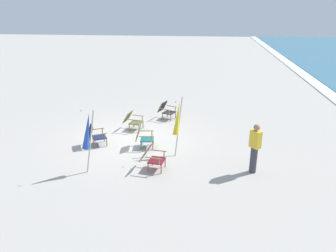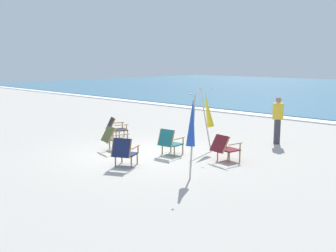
{
  "view_description": "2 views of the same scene",
  "coord_description": "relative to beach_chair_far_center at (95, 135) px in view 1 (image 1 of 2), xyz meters",
  "views": [
    {
      "loc": [
        11.78,
        2.61,
        5.15
      ],
      "look_at": [
        -0.12,
        1.37,
        0.54
      ],
      "focal_mm": 35.0,
      "sensor_mm": 36.0,
      "label": 1
    },
    {
      "loc": [
        8.85,
        -7.93,
        2.87
      ],
      "look_at": [
        0.43,
        0.79,
        0.84
      ],
      "focal_mm": 42.0,
      "sensor_mm": 36.0,
      "label": 2
    }
  ],
  "objects": [
    {
      "name": "umbrella_furled_blue",
      "position": [
        2.0,
        0.47,
        0.94
      ],
      "size": [
        0.36,
        0.48,
        2.1
      ],
      "color": "#B7B2A8",
      "rests_on": "ground"
    },
    {
      "name": "beach_chair_far_center",
      "position": [
        0.0,
        0.0,
        0.0
      ],
      "size": [
        0.82,
        0.87,
        0.81
      ],
      "color": "#19234C",
      "rests_on": "ground"
    },
    {
      "name": "beach_chair_mid_center",
      "position": [
        -3.28,
        2.32,
        -0.01
      ],
      "size": [
        0.82,
        0.91,
        0.79
      ],
      "color": "#28282D",
      "rests_on": "ground"
    },
    {
      "name": "beach_chair_back_left",
      "position": [
        -0.03,
        1.82,
        0.0
      ],
      "size": [
        0.65,
        0.72,
        0.82
      ],
      "color": "#196066",
      "rests_on": "ground"
    },
    {
      "name": "person_near_chairs",
      "position": [
        1.49,
        5.63,
        0.41
      ],
      "size": [
        0.39,
        0.37,
        1.63
      ],
      "color": "#383842",
      "rests_on": "ground"
    },
    {
      "name": "beach_chair_front_left",
      "position": [
        1.61,
        2.38,
        -0.01
      ],
      "size": [
        0.69,
        0.86,
        0.77
      ],
      "color": "maroon",
      "rests_on": "ground"
    },
    {
      "name": "ground_plane",
      "position": [
        -0.78,
        1.28,
        -0.43
      ],
      "size": [
        80.0,
        80.0,
        0.0
      ],
      "primitive_type": "plane",
      "color": "#B2AAA0"
    },
    {
      "name": "umbrella_furled_yellow",
      "position": [
        0.38,
        3.13,
        0.89
      ],
      "size": [
        0.76,
        0.37,
        2.03
      ],
      "color": "#B7B2A8",
      "rests_on": "ground"
    },
    {
      "name": "beach_chair_back_right",
      "position": [
        -1.77,
        1.05,
        -0.01
      ],
      "size": [
        0.72,
        0.86,
        0.78
      ],
      "color": "#515B33",
      "rests_on": "ground"
    }
  ]
}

